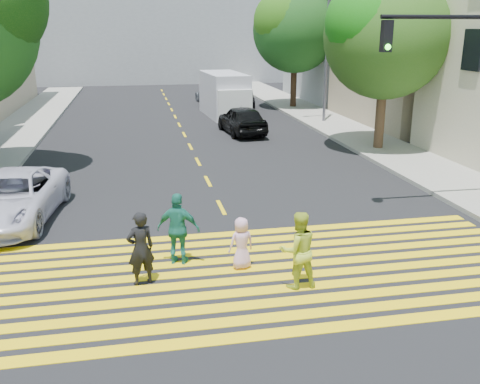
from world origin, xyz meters
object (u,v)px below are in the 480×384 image
object	(u,v)px
dark_car_parked	(242,99)
pedestrian_child	(241,243)
pedestrian_woman	(298,250)
white_sedan	(11,198)
pedestrian_extra	(178,229)
white_van	(225,96)
tree_right_far	(296,25)
silver_car	(212,95)
pedestrian_man	(141,249)
dark_car_near	(242,120)
tree_right_near	(388,29)
traffic_signal	(471,80)

from	to	relation	value
dark_car_parked	pedestrian_child	bearing A→B (deg)	-95.36
pedestrian_woman	white_sedan	bearing A→B (deg)	-42.50
pedestrian_extra	white_van	world-z (taller)	white_van
tree_right_far	white_sedan	bearing A→B (deg)	-125.39
pedestrian_child	pedestrian_extra	distance (m)	1.49
silver_car	white_van	bearing A→B (deg)	83.47
pedestrian_man	white_van	world-z (taller)	white_van
pedestrian_extra	white_sedan	xyz separation A→B (m)	(-4.39, 3.80, -0.16)
pedestrian_extra	dark_car_near	world-z (taller)	pedestrian_extra
dark_car_near	tree_right_near	bearing A→B (deg)	131.21
tree_right_far	dark_car_near	bearing A→B (deg)	-122.17
tree_right_far	pedestrian_child	size ratio (longest dim) A/B	6.69
tree_right_far	silver_car	distance (m)	7.91
tree_right_far	white_van	xyz separation A→B (m)	(-5.23, -2.61, -4.22)
pedestrian_woman	dark_car_near	bearing A→B (deg)	-100.86
pedestrian_man	tree_right_far	bearing A→B (deg)	-131.89
pedestrian_man	pedestrian_woman	xyz separation A→B (m)	(3.22, -0.78, 0.03)
pedestrian_woman	pedestrian_extra	world-z (taller)	pedestrian_extra
silver_car	traffic_signal	size ratio (longest dim) A/B	0.74
pedestrian_extra	dark_car_near	bearing A→B (deg)	-86.82
dark_car_parked	traffic_signal	world-z (taller)	traffic_signal
tree_right_far	silver_car	size ratio (longest dim) A/B	1.83
white_sedan	dark_car_parked	world-z (taller)	white_sedan
tree_right_near	dark_car_near	world-z (taller)	tree_right_near
dark_car_parked	white_van	distance (m)	3.91
tree_right_far	pedestrian_child	distance (m)	26.37
pedestrian_child	silver_car	world-z (taller)	silver_car
silver_car	white_sedan	bearing A→B (deg)	63.09
tree_right_far	pedestrian_extra	distance (m)	26.33
tree_right_far	pedestrian_man	bearing A→B (deg)	-113.48
pedestrian_child	dark_car_parked	bearing A→B (deg)	-115.48
pedestrian_man	white_van	size ratio (longest dim) A/B	0.28
pedestrian_man	silver_car	distance (m)	28.97
tree_right_far	white_sedan	size ratio (longest dim) A/B	1.62
tree_right_far	dark_car_parked	xyz separation A→B (m)	(-3.44, 0.81, -4.83)
pedestrian_man	dark_car_near	xyz separation A→B (m)	(5.46, 16.36, -0.07)
tree_right_far	dark_car_parked	bearing A→B (deg)	166.74
pedestrian_man	traffic_signal	bearing A→B (deg)	-179.61
tree_right_far	pedestrian_man	xyz separation A→B (m)	(-10.79, -24.84, -4.66)
tree_right_near	white_van	bearing A→B (deg)	115.41
white_sedan	tree_right_near	bearing A→B (deg)	31.73
white_sedan	traffic_signal	size ratio (longest dim) A/B	0.84
pedestrian_woman	silver_car	world-z (taller)	pedestrian_woman
pedestrian_woman	white_van	size ratio (longest dim) A/B	0.29
pedestrian_man	silver_car	xyz separation A→B (m)	(5.64, 28.42, -0.17)
pedestrian_child	white_van	world-z (taller)	white_van
silver_car	dark_car_parked	size ratio (longest dim) A/B	1.14
tree_right_far	traffic_signal	xyz separation A→B (m)	(-1.32, -21.62, -1.61)
white_sedan	dark_car_near	size ratio (longest dim) A/B	1.15
pedestrian_child	dark_car_parked	size ratio (longest dim) A/B	0.31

